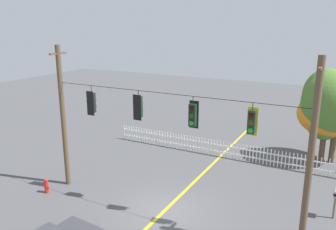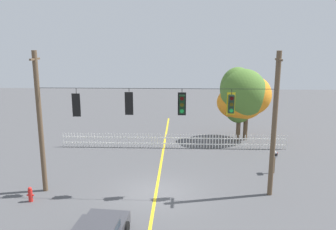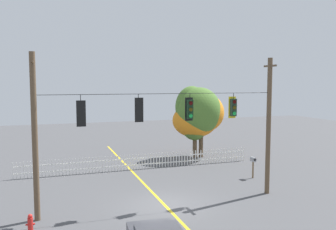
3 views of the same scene
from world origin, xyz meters
TOP-DOWN VIEW (x-y plane):
  - ground at (0.00, 0.00)m, footprint 80.00×80.00m
  - lane_centerline_stripe at (0.00, 0.00)m, footprint 0.16×36.00m
  - signal_support_span at (0.00, 0.00)m, footprint 12.68×1.10m
  - traffic_signal_northbound_primary at (-4.15, -0.01)m, footprint 0.43×0.38m
  - traffic_signal_northbound_secondary at (-1.37, -0.01)m, footprint 0.43×0.38m
  - traffic_signal_southbound_primary at (1.38, 0.01)m, footprint 0.43×0.38m
  - traffic_signal_westbound_side at (3.93, 0.01)m, footprint 0.43×0.38m
  - white_picket_fence at (0.75, 7.91)m, footprint 17.37×0.06m
  - autumn_maple_near_fence at (6.18, 10.22)m, footprint 3.73×3.38m
  - autumn_maple_mid at (6.62, 10.43)m, footprint 4.39×3.60m
  - fire_hydrant at (-6.46, -1.34)m, footprint 0.38×0.22m
  - roadside_mailbox at (7.23, 3.09)m, footprint 0.25×0.44m

SIDE VIEW (x-z plane):
  - ground at x=0.00m, z-range 0.00..0.00m
  - lane_centerline_stripe at x=0.00m, z-range 0.00..0.01m
  - fire_hydrant at x=-6.46m, z-range -0.01..0.80m
  - white_picket_fence at x=0.75m, z-range 0.00..1.12m
  - roadside_mailbox at x=7.23m, z-range 0.45..1.88m
  - autumn_maple_mid at x=6.62m, z-range 0.70..6.55m
  - autumn_maple_near_fence at x=6.18m, z-range 0.89..6.96m
  - signal_support_span at x=0.00m, z-range 0.08..7.81m
  - traffic_signal_northbound_primary at x=-4.15m, z-range 4.17..5.66m
  - traffic_signal_southbound_primary at x=1.38m, z-range 4.25..5.69m
  - traffic_signal_westbound_side at x=3.93m, z-range 4.32..5.70m
  - traffic_signal_northbound_secondary at x=-1.37m, z-range 4.33..5.71m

